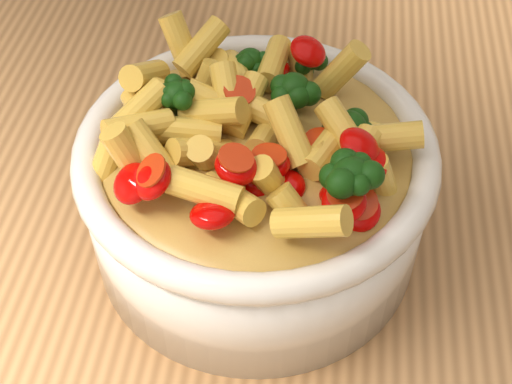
# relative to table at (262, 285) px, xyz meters

# --- Properties ---
(table) EXTENTS (1.20, 0.80, 0.90)m
(table) POSITION_rel_table_xyz_m (0.00, 0.00, 0.00)
(table) COLOR tan
(table) RESTS_ON ground
(serving_bowl) EXTENTS (0.26, 0.26, 0.11)m
(serving_bowl) POSITION_rel_table_xyz_m (-0.00, -0.02, 0.16)
(serving_bowl) COLOR white
(serving_bowl) RESTS_ON table
(pasta_salad) EXTENTS (0.21, 0.21, 0.05)m
(pasta_salad) POSITION_rel_table_xyz_m (-0.00, -0.02, 0.23)
(pasta_salad) COLOR gold
(pasta_salad) RESTS_ON serving_bowl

